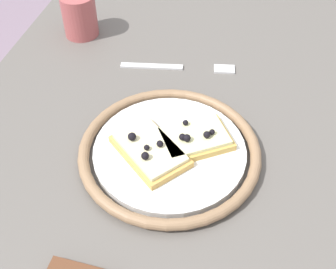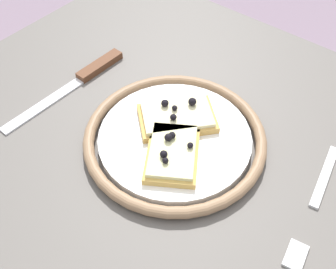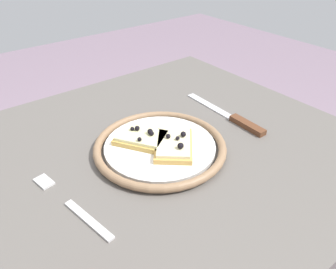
# 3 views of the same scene
# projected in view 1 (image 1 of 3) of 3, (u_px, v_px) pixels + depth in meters

# --- Properties ---
(dining_table) EXTENTS (0.91, 0.71, 0.71)m
(dining_table) POSITION_uv_depth(u_px,v_px,m) (182.00, 172.00, 0.73)
(dining_table) COLOR #5B5651
(dining_table) RESTS_ON ground_plane
(plate) EXTENTS (0.26, 0.26, 0.02)m
(plate) POSITION_uv_depth(u_px,v_px,m) (170.00, 151.00, 0.62)
(plate) COLOR white
(plate) RESTS_ON dining_table
(pizza_slice_near) EXTENTS (0.12, 0.13, 0.03)m
(pizza_slice_near) POSITION_uv_depth(u_px,v_px,m) (150.00, 150.00, 0.60)
(pizza_slice_near) COLOR tan
(pizza_slice_near) RESTS_ON plate
(pizza_slice_far) EXTENTS (0.11, 0.12, 0.03)m
(pizza_slice_far) POSITION_uv_depth(u_px,v_px,m) (194.00, 138.00, 0.62)
(pizza_slice_far) COLOR tan
(pizza_slice_far) RESTS_ON plate
(fork) EXTENTS (0.05, 0.20, 0.00)m
(fork) POSITION_uv_depth(u_px,v_px,m) (179.00, 67.00, 0.76)
(fork) COLOR silver
(fork) RESTS_ON dining_table
(cup) EXTENTS (0.06, 0.06, 0.08)m
(cup) POSITION_uv_depth(u_px,v_px,m) (79.00, 15.00, 0.81)
(cup) COLOR #A54C4C
(cup) RESTS_ON dining_table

